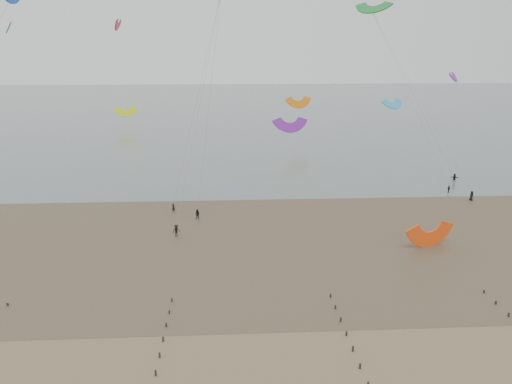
# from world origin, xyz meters

# --- Properties ---
(ground) EXTENTS (500.00, 500.00, 0.00)m
(ground) POSITION_xyz_m (0.00, 0.00, 0.00)
(ground) COLOR brown
(ground) RESTS_ON ground
(sea_and_shore) EXTENTS (500.00, 665.00, 0.03)m
(sea_and_shore) POSITION_xyz_m (-4.08, 34.40, 0.01)
(sea_and_shore) COLOR #475654
(sea_and_shore) RESTS_ON ground
(kitesurfer_lead) EXTENTS (0.67, 0.56, 1.58)m
(kitesurfer_lead) POSITION_xyz_m (-17.08, 43.77, 0.79)
(kitesurfer_lead) COLOR black
(kitesurfer_lead) RESTS_ON ground
(kitesurfers) EXTENTS (151.23, 29.45, 1.86)m
(kitesurfers) POSITION_xyz_m (21.35, 47.91, 0.90)
(kitesurfers) COLOR black
(kitesurfers) RESTS_ON ground
(grounded_kite) EXTENTS (8.23, 7.29, 3.77)m
(grounded_kite) POSITION_xyz_m (21.23, 26.47, 0.00)
(grounded_kite) COLOR #FE4B10
(grounded_kite) RESTS_ON ground
(kites_airborne) EXTENTS (233.41, 128.59, 38.73)m
(kites_airborne) POSITION_xyz_m (-12.29, 90.35, 21.84)
(kites_airborne) COLOR red
(kites_airborne) RESTS_ON ground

